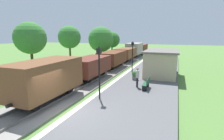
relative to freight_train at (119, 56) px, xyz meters
name	(u,v)px	position (x,y,z in m)	size (l,w,h in m)	color
ground_plane	(67,115)	(2.40, -17.37, -1.51)	(160.00, 160.00, 0.00)	#517A38
platform_slab	(118,122)	(5.60, -17.37, -1.38)	(6.00, 60.00, 0.25)	#565659
platform_edge_stripe	(73,112)	(2.80, -17.37, -1.25)	(0.36, 60.00, 0.01)	silver
track_ballast	(35,108)	(0.00, -17.37, -1.45)	(3.80, 60.00, 0.12)	gray
rail_near	(44,108)	(0.72, -17.37, -1.32)	(0.07, 60.00, 0.14)	slate
rail_far	(27,105)	(-0.72, -17.37, -1.32)	(0.07, 60.00, 0.14)	slate
freight_train	(119,56)	(0.00, 0.00, 0.00)	(2.50, 39.20, 2.72)	brown
station_hut	(162,63)	(6.80, -5.67, 0.15)	(3.50, 5.80, 2.78)	tan
bench_near_hut	(147,83)	(6.12, -11.42, -0.78)	(0.42, 1.50, 0.91)	#1E4C2D
bench_down_platform	(159,64)	(6.12, -1.12, -0.78)	(0.42, 1.50, 0.91)	#1E4C2D
person_waiting	(137,77)	(5.29, -11.24, -0.32)	(0.36, 0.44, 1.71)	black
potted_planter	(135,75)	(4.53, -8.75, -0.78)	(0.64, 0.64, 0.92)	slate
lamp_post_near	(99,63)	(3.41, -14.86, 1.30)	(0.28, 0.28, 3.70)	black
lamp_post_far	(133,51)	(3.41, -5.43, 1.30)	(0.28, 0.28, 3.70)	black
tree_trackside_mid	(30,38)	(-6.25, -11.04, 2.81)	(3.35, 3.35, 6.01)	#4C3823
tree_trackside_far	(69,37)	(-6.98, -2.76, 2.80)	(3.37, 3.37, 6.00)	#4C3823
tree_field_left	(101,39)	(-4.75, 3.89, 2.35)	(4.57, 4.57, 6.15)	#4C3823
tree_field_distant	(112,40)	(-4.60, 9.20, 2.12)	(3.25, 3.25, 5.26)	#4C3823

